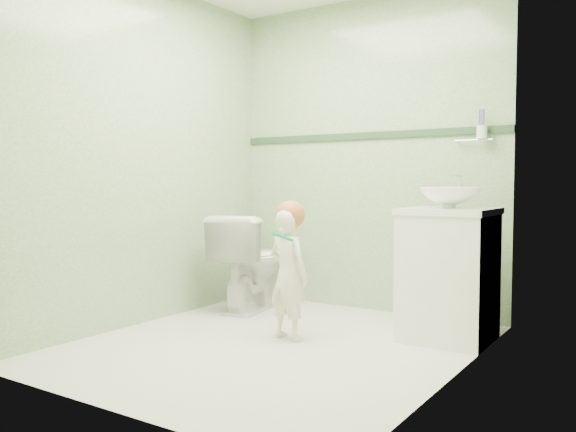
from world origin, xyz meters
The scene contains 12 objects.
ground centered at (0.00, 0.00, 0.00)m, with size 2.50×2.50×0.00m, color beige.
room_shell centered at (0.00, 0.00, 1.20)m, with size 2.50×2.54×2.40m.
trim_stripe centered at (0.00, 1.24, 1.35)m, with size 2.20×0.02×0.05m, color #2A442E.
vanity centered at (0.84, 0.70, 0.40)m, with size 0.52×0.50×0.80m, color silver.
counter centered at (0.84, 0.70, 0.81)m, with size 0.54×0.52×0.04m, color white.
basin centered at (0.84, 0.70, 0.89)m, with size 0.37×0.37×0.13m, color white.
faucet centered at (0.84, 0.89, 0.97)m, with size 0.03×0.13×0.18m.
cup_holder centered at (0.89, 1.18, 1.33)m, with size 0.26×0.07×0.21m.
toilet centered at (-0.74, 0.75, 0.37)m, with size 0.42×0.73×0.74m, color white.
toddler centered at (-0.01, 0.17, 0.41)m, with size 0.30×0.20×0.82m, color beige.
hair_cap centered at (-0.01, 0.19, 0.79)m, with size 0.18×0.18×0.18m, color #AE5E33.
teal_toothbrush centered at (0.04, 0.03, 0.66)m, with size 0.11×0.14×0.08m.
Camera 1 is at (2.02, -2.93, 0.99)m, focal length 37.04 mm.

